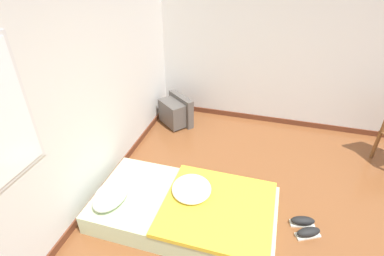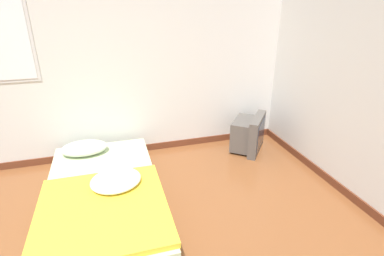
% 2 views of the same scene
% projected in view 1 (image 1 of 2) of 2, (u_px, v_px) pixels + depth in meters
% --- Properties ---
extents(wall_back, '(7.81, 0.08, 2.60)m').
position_uv_depth(wall_back, '(54.00, 116.00, 2.73)').
color(wall_back, silver).
rests_on(wall_back, ground_plane).
extents(wall_right, '(0.08, 7.34, 2.60)m').
position_uv_depth(wall_right, '(322.00, 51.00, 4.39)').
color(wall_right, silver).
rests_on(wall_right, ground_plane).
extents(mattress_bed, '(1.09, 1.99, 0.38)m').
position_uv_depth(mattress_bed, '(185.00, 208.00, 3.30)').
color(mattress_bed, beige).
rests_on(mattress_bed, ground_plane).
extents(crt_tv, '(0.61, 0.64, 0.49)m').
position_uv_depth(crt_tv, '(176.00, 111.00, 4.99)').
color(crt_tv, '#56514C').
rests_on(crt_tv, ground_plane).
extents(sneaker_pair, '(0.33, 0.33, 0.10)m').
position_uv_depth(sneaker_pair, '(305.00, 227.00, 3.21)').
color(sneaker_pair, silver).
rests_on(sneaker_pair, ground_plane).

